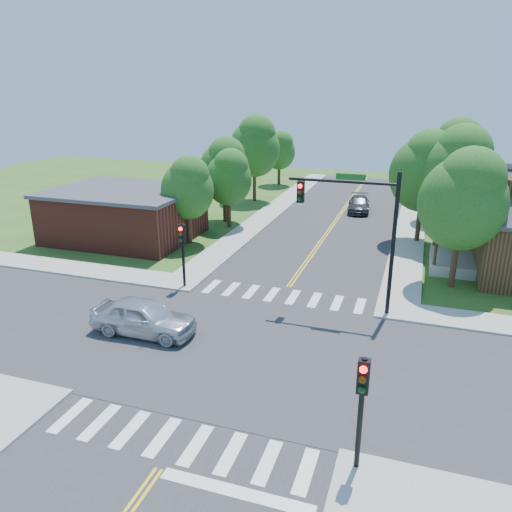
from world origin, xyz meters
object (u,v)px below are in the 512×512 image
(signal_pole_nw, at_px, (182,244))
(signal_mast_ne, at_px, (359,219))
(signal_pole_se, at_px, (362,394))
(car_dgrey, at_px, (359,205))
(car_silver, at_px, (143,318))

(signal_pole_nw, bearing_deg, signal_mast_ne, 0.07)
(signal_mast_ne, height_order, signal_pole_se, signal_mast_ne)
(signal_pole_se, height_order, car_dgrey, signal_pole_se)
(signal_mast_ne, distance_m, car_silver, 11.18)
(signal_mast_ne, distance_m, signal_pole_nw, 9.76)
(signal_pole_se, bearing_deg, car_dgrey, 97.38)
(signal_pole_se, xyz_separation_m, car_dgrey, (-4.22, 32.59, -1.99))
(signal_pole_nw, bearing_deg, signal_pole_se, -45.00)
(signal_mast_ne, height_order, car_dgrey, signal_mast_ne)
(signal_pole_se, distance_m, signal_pole_nw, 15.84)
(car_silver, distance_m, car_dgrey, 27.70)
(signal_pole_nw, distance_m, car_dgrey, 22.58)
(signal_pole_se, relative_size, signal_pole_nw, 1.00)
(signal_pole_se, distance_m, car_dgrey, 32.92)
(signal_pole_nw, bearing_deg, car_silver, -82.77)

